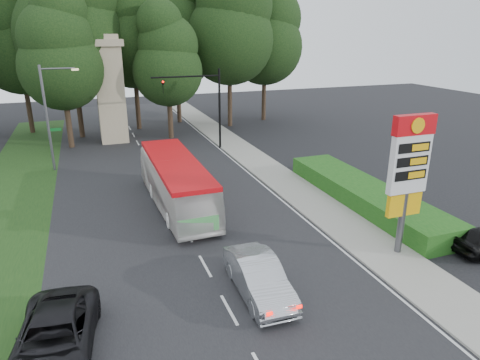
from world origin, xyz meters
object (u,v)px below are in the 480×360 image
object	(u,v)px
monument	(110,89)
sedan_silver	(259,277)
gas_station_pylon	(409,167)
streetlight_signs	(49,114)
traffic_signal_mast	(205,98)
suv_charcoal	(55,338)
transit_bus	(176,184)

from	to	relation	value
monument	sedan_silver	xyz separation A→B (m)	(3.50, -28.85, -4.32)
gas_station_pylon	streetlight_signs	distance (m)	25.74
traffic_signal_mast	suv_charcoal	xyz separation A→B (m)	(-11.88, -23.93, -3.92)
streetlight_signs	suv_charcoal	distance (m)	22.26
transit_bus	sedan_silver	distance (m)	10.41
monument	sedan_silver	distance (m)	29.38
gas_station_pylon	sedan_silver	size ratio (longest dim) A/B	1.43
transit_bus	streetlight_signs	bearing A→B (deg)	122.86
monument	suv_charcoal	world-z (taller)	monument
monument	transit_bus	bearing A→B (deg)	-82.94
traffic_signal_mast	streetlight_signs	size ratio (longest dim) A/B	0.90
gas_station_pylon	sedan_silver	bearing A→B (deg)	-173.72
gas_station_pylon	suv_charcoal	world-z (taller)	gas_station_pylon
traffic_signal_mast	transit_bus	size ratio (longest dim) A/B	0.67
transit_bus	suv_charcoal	size ratio (longest dim) A/B	1.99
gas_station_pylon	sedan_silver	distance (m)	8.57
transit_bus	sedan_silver	world-z (taller)	transit_bus
gas_station_pylon	streetlight_signs	bearing A→B (deg)	128.96
traffic_signal_mast	gas_station_pylon	bearing A→B (deg)	-80.91
sedan_silver	suv_charcoal	size ratio (longest dim) A/B	0.89
traffic_signal_mast	sedan_silver	distance (m)	23.55
traffic_signal_mast	sedan_silver	world-z (taller)	traffic_signal_mast
sedan_silver	streetlight_signs	bearing A→B (deg)	113.35
gas_station_pylon	suv_charcoal	xyz separation A→B (m)	(-15.40, -1.92, -3.70)
streetlight_signs	transit_bus	distance (m)	13.15
gas_station_pylon	suv_charcoal	distance (m)	15.95
gas_station_pylon	monument	bearing A→B (deg)	111.80
sedan_silver	suv_charcoal	bearing A→B (deg)	-170.83
monument	suv_charcoal	distance (m)	30.54
streetlight_signs	transit_bus	bearing A→B (deg)	-55.38
traffic_signal_mast	sedan_silver	size ratio (longest dim) A/B	1.50
gas_station_pylon	sedan_silver	world-z (taller)	gas_station_pylon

